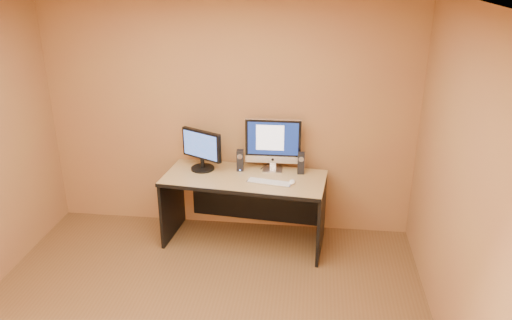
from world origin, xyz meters
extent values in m
plane|color=white|center=(0.00, 0.00, 2.60)|extent=(4.00, 4.00, 0.00)
cube|color=silver|center=(0.50, 1.48, 0.78)|extent=(0.46, 0.20, 0.02)
ellipsoid|color=white|center=(0.72, 1.49, 0.79)|extent=(0.07, 0.11, 0.04)
cylinder|color=black|center=(0.58, 1.85, 0.77)|extent=(0.02, 0.23, 0.01)
cylinder|color=black|center=(0.41, 1.90, 0.77)|extent=(0.07, 0.18, 0.01)
camera|label=1|loc=(0.90, -3.07, 2.87)|focal=35.00mm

